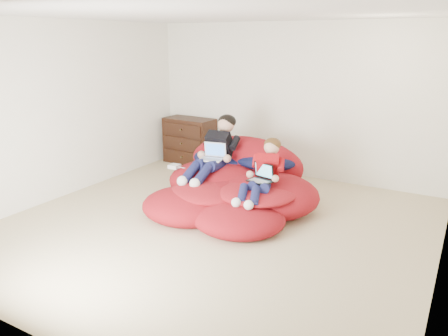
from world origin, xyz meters
TOP-DOWN VIEW (x-y plane):
  - room_shell at (0.00, 0.00)m, footprint 5.10×5.10m
  - dresser at (-1.90, 2.25)m, footprint 0.96×0.56m
  - beanbag_pile at (-0.16, 0.84)m, footprint 2.32×2.34m
  - cream_pillow at (-0.62, 1.74)m, footprint 0.47×0.30m
  - older_boy at (-0.54, 0.95)m, footprint 0.38×1.23m
  - younger_boy at (0.38, 0.59)m, footprint 0.40×1.00m
  - laptop_white at (-0.54, 0.85)m, footprint 0.36×0.33m
  - laptop_black at (0.38, 0.53)m, footprint 0.34×0.31m
  - power_adapter at (-1.13, 0.73)m, footprint 0.15×0.15m

SIDE VIEW (x-z plane):
  - room_shell at x=0.00m, z-range -1.17..1.60m
  - beanbag_pile at x=-0.16m, z-range -0.18..0.70m
  - dresser at x=-1.90m, z-range 0.00..0.84m
  - power_adapter at x=-1.13m, z-range 0.39..0.45m
  - laptop_black at x=0.38m, z-range 0.45..0.67m
  - cream_pillow at x=-0.62m, z-range 0.47..0.77m
  - younger_boy at x=0.38m, z-range 0.28..0.97m
  - laptop_white at x=-0.54m, z-range 0.52..0.76m
  - older_boy at x=-0.54m, z-range 0.31..1.13m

